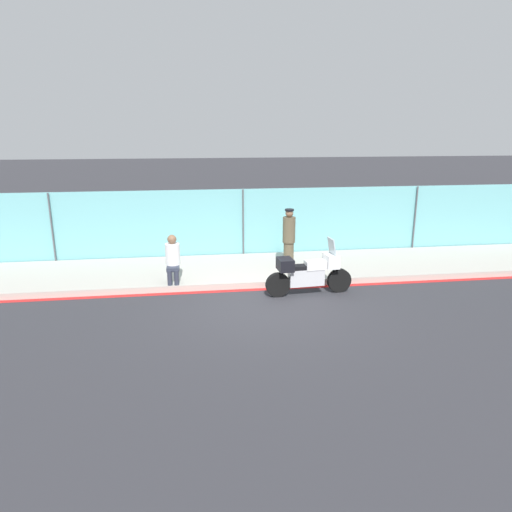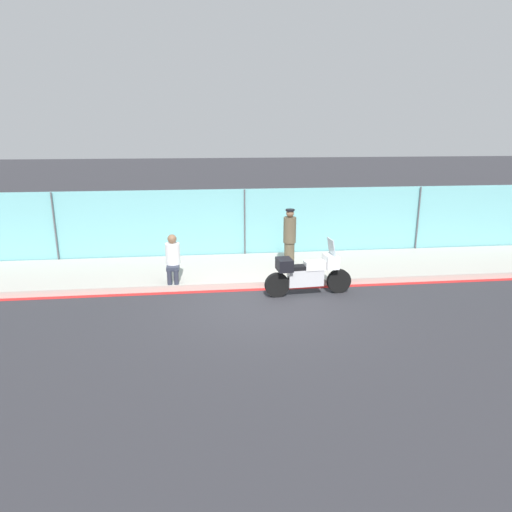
# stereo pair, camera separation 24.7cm
# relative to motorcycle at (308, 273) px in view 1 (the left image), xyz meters

# --- Properties ---
(ground_plane) EXTENTS (120.00, 120.00, 0.00)m
(ground_plane) POSITION_rel_motorcycle_xyz_m (-1.26, -0.67, -0.58)
(ground_plane) COLOR #2D2D33
(sidewalk) EXTENTS (43.43, 2.94, 0.17)m
(sidewalk) POSITION_rel_motorcycle_xyz_m (-1.26, 2.08, -0.49)
(sidewalk) COLOR #ADA89E
(sidewalk) RESTS_ON ground_plane
(curb_paint_stripe) EXTENTS (43.43, 0.18, 0.01)m
(curb_paint_stripe) POSITION_rel_motorcycle_xyz_m (-1.26, 0.52, -0.58)
(curb_paint_stripe) COLOR red
(curb_paint_stripe) RESTS_ON ground_plane
(storefront_fence) EXTENTS (41.26, 0.17, 2.27)m
(storefront_fence) POSITION_rel_motorcycle_xyz_m (-1.26, 3.64, 0.55)
(storefront_fence) COLOR #6BB2B7
(storefront_fence) RESTS_ON ground_plane
(motorcycle) EXTENTS (2.27, 0.60, 1.45)m
(motorcycle) POSITION_rel_motorcycle_xyz_m (0.00, 0.00, 0.00)
(motorcycle) COLOR black
(motorcycle) RESTS_ON ground_plane
(officer_standing) EXTENTS (0.36, 0.36, 1.72)m
(officer_standing) POSITION_rel_motorcycle_xyz_m (-0.11, 1.91, 0.47)
(officer_standing) COLOR brown
(officer_standing) RESTS_ON sidewalk
(person_seated_on_curb) EXTENTS (0.39, 0.65, 1.25)m
(person_seated_on_curb) POSITION_rel_motorcycle_xyz_m (-3.42, 1.04, 0.28)
(person_seated_on_curb) COLOR #2D3342
(person_seated_on_curb) RESTS_ON sidewalk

